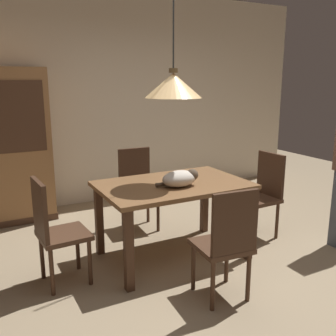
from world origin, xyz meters
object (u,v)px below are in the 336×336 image
Objects in this scene: pendant_lamp at (173,85)px; hutch_bookcase at (2,150)px; dining_table at (173,193)px; chair_right_side at (263,191)px; chair_near_front at (227,240)px; cat_sleeping at (180,178)px; chair_far_back at (137,185)px; chair_left_side at (54,228)px.

hutch_bookcase is (-1.35, 1.77, -0.77)m from pendant_lamp.
chair_right_side is (1.13, 0.00, -0.14)m from dining_table.
pendant_lamp is (-0.00, 0.00, 1.01)m from dining_table.
chair_near_front is 2.38× the size of cat_sleeping.
chair_far_back is 1.42m from chair_right_side.
pendant_lamp is (-0.01, 0.13, 0.84)m from cat_sleeping.
pendant_lamp is at bearing -90.32° from chair_far_back.
chair_right_side is at bearing 0.19° from chair_left_side.
chair_right_side is (1.12, -0.88, 0.00)m from chair_far_back.
pendant_lamp is (-1.13, -0.00, 1.15)m from chair_right_side.
chair_left_side is 0.50× the size of hutch_bookcase.
chair_left_side is 2.26m from chair_right_side.
chair_right_side is at bearing 6.75° from cat_sleeping.
chair_right_side is 0.72× the size of pendant_lamp.
cat_sleeping is (1.13, -0.13, 0.32)m from chair_left_side.
chair_left_side reaches higher than dining_table.
dining_table is 1.14m from chair_left_side.
hutch_bookcase reaches higher than chair_near_front.
chair_left_side is 1.00× the size of chair_right_side.
chair_near_front is at bearing -90.36° from chair_far_back.
pendant_lamp is (-0.00, -0.88, 1.15)m from chair_far_back.
pendant_lamp reaches higher than cat_sleeping.
pendant_lamp is 0.70× the size of hutch_bookcase.
chair_right_side is at bearing 0.12° from dining_table.
cat_sleeping is at bearing -89.90° from chair_far_back.
hutch_bookcase is (-1.35, 0.90, 0.38)m from chair_far_back.
chair_left_side is at bearing -179.74° from pendant_lamp.
chair_left_side is 1.83m from hutch_bookcase.
chair_right_side is 3.07m from hutch_bookcase.
hutch_bookcase is at bearing 146.52° from chair_far_back.
chair_left_side is at bearing -179.74° from dining_table.
hutch_bookcase is at bearing 125.46° from cat_sleeping.
pendant_lamp is at bearing -179.88° from chair_right_side.
pendant_lamp is (1.13, 0.01, 1.15)m from chair_left_side.
chair_near_front is 1.00× the size of chair_right_side.
chair_far_back is at bearing 142.06° from chair_right_side.
chair_far_back is 0.50× the size of hutch_bookcase.
dining_table is 0.89m from chair_near_front.
chair_near_front is 0.72× the size of pendant_lamp.
chair_far_back reaches higher than dining_table.
chair_far_back is at bearing -33.48° from hutch_bookcase.
cat_sleeping reaches higher than dining_table.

